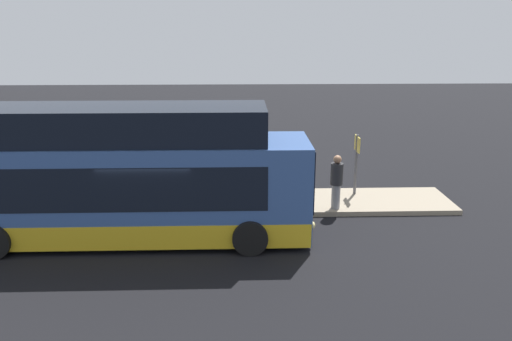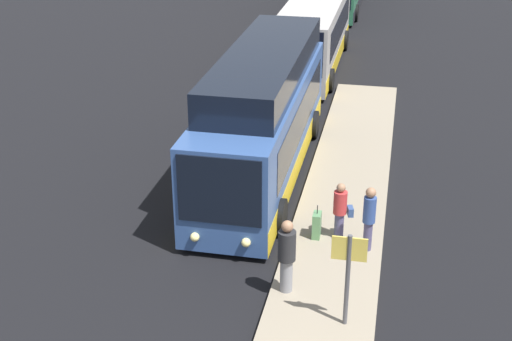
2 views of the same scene
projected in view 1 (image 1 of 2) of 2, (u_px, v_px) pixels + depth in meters
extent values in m
plane|color=black|center=(155.00, 239.00, 14.86)|extent=(80.00, 80.00, 0.00)
cube|color=gray|center=(168.00, 203.00, 17.57)|extent=(20.00, 2.50, 0.17)
cube|color=#33518C|center=(123.00, 188.00, 14.47)|extent=(10.75, 2.41, 2.80)
cube|color=gold|center=(126.00, 222.00, 14.77)|extent=(10.69, 2.43, 0.70)
cube|color=black|center=(113.00, 177.00, 14.37)|extent=(8.81, 2.44, 1.23)
cube|color=black|center=(309.00, 173.00, 14.52)|extent=(0.06, 2.12, 1.79)
sphere|color=#F9E58C|center=(305.00, 209.00, 15.54)|extent=(0.24, 0.24, 0.24)
sphere|color=#F9E58C|center=(311.00, 225.00, 14.27)|extent=(0.24, 0.24, 0.24)
cylinder|color=black|center=(249.00, 207.00, 16.04)|extent=(0.99, 0.30, 0.99)
cylinder|color=black|center=(250.00, 238.00, 13.73)|extent=(0.99, 0.30, 0.99)
cylinder|color=black|center=(29.00, 210.00, 15.83)|extent=(0.99, 0.30, 0.99)
cube|color=black|center=(103.00, 124.00, 13.93)|extent=(9.13, 2.22, 0.99)
cylinder|color=#4C476B|center=(267.00, 182.00, 18.36)|extent=(0.32, 0.32, 0.80)
cylinder|color=#334C8C|center=(267.00, 162.00, 18.15)|extent=(0.45, 0.45, 0.70)
sphere|color=#9E7051|center=(267.00, 149.00, 18.01)|extent=(0.26, 0.26, 0.26)
cylinder|color=gray|center=(336.00, 196.00, 16.76)|extent=(0.37, 0.37, 0.84)
cylinder|color=#262628|center=(337.00, 174.00, 16.54)|extent=(0.52, 0.52, 0.73)
sphere|color=#9E7051|center=(337.00, 159.00, 16.40)|extent=(0.27, 0.27, 0.27)
cylinder|color=#4C476B|center=(254.00, 190.00, 17.61)|extent=(0.30, 0.30, 0.72)
cylinder|color=#BF3333|center=(254.00, 172.00, 17.42)|extent=(0.43, 0.43, 0.62)
sphere|color=#9E7051|center=(254.00, 160.00, 17.30)|extent=(0.23, 0.23, 0.23)
cube|color=#334C7F|center=(252.00, 177.00, 17.75)|extent=(0.31, 0.21, 0.24)
cube|color=#598C59|center=(258.00, 195.00, 17.06)|extent=(0.39, 0.21, 0.70)
cylinder|color=black|center=(258.00, 182.00, 16.93)|extent=(0.02, 0.02, 0.24)
cylinder|color=#4C4C51|center=(356.00, 165.00, 18.00)|extent=(0.10, 0.10, 2.21)
cube|color=#E5C64C|center=(357.00, 144.00, 17.78)|extent=(0.04, 0.75, 0.55)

